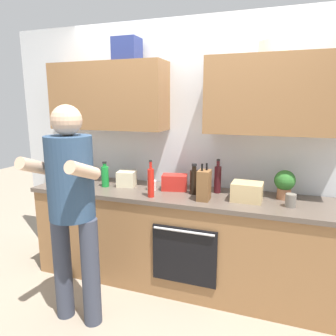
% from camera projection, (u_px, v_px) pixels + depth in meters
% --- Properties ---
extents(ground_plane, '(12.00, 12.00, 0.00)m').
position_uv_depth(ground_plane, '(178.00, 281.00, 3.04)').
color(ground_plane, gray).
extents(back_wall_unit, '(4.00, 0.38, 2.50)m').
position_uv_depth(back_wall_unit, '(188.00, 126.00, 2.98)').
color(back_wall_unit, silver).
rests_on(back_wall_unit, ground).
extents(counter, '(2.84, 0.67, 0.90)m').
position_uv_depth(counter, '(179.00, 238.00, 2.94)').
color(counter, olive).
rests_on(counter, ground).
extents(person_standing, '(0.49, 0.45, 1.70)m').
position_uv_depth(person_standing, '(71.00, 200.00, 2.31)').
color(person_standing, '#383D4C').
rests_on(person_standing, ground).
extents(bottle_wine, '(0.06, 0.06, 0.31)m').
position_uv_depth(bottle_wine, '(218.00, 179.00, 2.84)').
color(bottle_wine, '#471419').
rests_on(bottle_wine, counter).
extents(bottle_soda, '(0.07, 0.07, 0.25)m').
position_uv_depth(bottle_soda, '(105.00, 176.00, 3.05)').
color(bottle_soda, '#198C33').
rests_on(bottle_soda, counter).
extents(bottle_hotsauce, '(0.06, 0.06, 0.33)m').
position_uv_depth(bottle_hotsauce, '(151.00, 182.00, 2.71)').
color(bottle_hotsauce, red).
rests_on(bottle_hotsauce, counter).
extents(bottle_soy, '(0.07, 0.07, 0.28)m').
position_uv_depth(bottle_soy, '(194.00, 181.00, 2.80)').
color(bottle_soy, black).
rests_on(bottle_soy, counter).
extents(bottle_vinegar, '(0.06, 0.06, 0.33)m').
position_uv_depth(bottle_vinegar, '(79.00, 166.00, 3.39)').
color(bottle_vinegar, brown).
rests_on(bottle_vinegar, counter).
extents(cup_coffee, '(0.09, 0.09, 0.09)m').
position_uv_depth(cup_coffee, '(152.00, 185.00, 2.95)').
color(cup_coffee, white).
rests_on(cup_coffee, counter).
extents(cup_ceramic, '(0.07, 0.07, 0.10)m').
position_uv_depth(cup_ceramic, '(204.00, 185.00, 2.94)').
color(cup_ceramic, '#BF4C47').
rests_on(cup_ceramic, counter).
extents(cup_stoneware, '(0.08, 0.08, 0.11)m').
position_uv_depth(cup_stoneware, '(291.00, 201.00, 2.46)').
color(cup_stoneware, slate).
rests_on(cup_stoneware, counter).
extents(mixing_bowl, '(0.21, 0.21, 0.09)m').
position_uv_depth(mixing_bowl, '(73.00, 179.00, 3.18)').
color(mixing_bowl, silver).
rests_on(mixing_bowl, counter).
extents(knife_block, '(0.10, 0.14, 0.32)m').
position_uv_depth(knife_block, '(204.00, 185.00, 2.62)').
color(knife_block, brown).
rests_on(knife_block, counter).
extents(potted_herb, '(0.18, 0.18, 0.25)m').
position_uv_depth(potted_herb, '(285.00, 183.00, 2.65)').
color(potted_herb, '#9E6647').
rests_on(potted_herb, counter).
extents(grocery_bag_bread, '(0.26, 0.21, 0.16)m').
position_uv_depth(grocery_bag_bread, '(247.00, 192.00, 2.61)').
color(grocery_bag_bread, tan).
rests_on(grocery_bag_bread, counter).
extents(grocery_bag_crisps, '(0.26, 0.20, 0.15)m').
position_uv_depth(grocery_bag_crisps, '(175.00, 182.00, 2.94)').
color(grocery_bag_crisps, red).
rests_on(grocery_bag_crisps, counter).
extents(grocery_bag_rice, '(0.20, 0.19, 0.15)m').
position_uv_depth(grocery_bag_rice, '(127.00, 179.00, 3.08)').
color(grocery_bag_rice, beige).
rests_on(grocery_bag_rice, counter).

